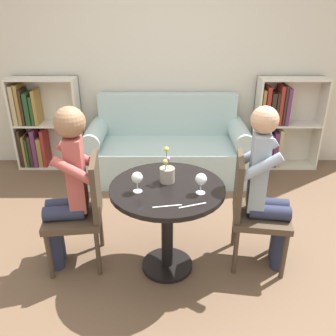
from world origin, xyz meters
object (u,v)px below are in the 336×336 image
(chair_left, at_px, (83,208))
(wine_glass_right, at_px, (202,180))
(person_right, at_px, (268,188))
(bookshelf_left, at_px, (41,126))
(bookshelf_right, at_px, (279,125))
(flower_vase, at_px, (168,173))
(couch, at_px, (168,150))
(person_left, at_px, (68,185))
(wine_glass_left, at_px, (138,178))
(chair_right, at_px, (253,207))

(chair_left, bearing_deg, wine_glass_right, 71.89)
(chair_left, height_order, person_right, person_right)
(wine_glass_right, bearing_deg, chair_left, 168.56)
(bookshelf_left, height_order, wine_glass_right, bookshelf_left)
(bookshelf_right, distance_m, flower_vase, 2.32)
(couch, relative_size, wine_glass_right, 12.66)
(couch, xyz_separation_m, person_left, (-0.73, -1.61, 0.39))
(wine_glass_left, relative_size, wine_glass_right, 1.00)
(couch, bearing_deg, wine_glass_right, -82.66)
(bookshelf_right, height_order, person_left, person_left)
(bookshelf_left, xyz_separation_m, chair_right, (2.22, -1.85, -0.03))
(person_right, bearing_deg, chair_left, 97.88)
(couch, xyz_separation_m, person_right, (0.73, -1.61, 0.36))
(wine_glass_left, height_order, flower_vase, flower_vase)
(wine_glass_right, bearing_deg, couch, 97.34)
(bookshelf_left, xyz_separation_m, flower_vase, (1.57, -1.86, 0.27))
(bookshelf_left, relative_size, flower_vase, 4.23)
(bookshelf_right, height_order, person_right, person_right)
(couch, height_order, wine_glass_right, couch)
(person_right, bearing_deg, person_left, 98.56)
(wine_glass_right, bearing_deg, person_left, 170.50)
(chair_right, bearing_deg, bookshelf_right, -12.74)
(bookshelf_left, height_order, chair_right, bookshelf_left)
(wine_glass_left, bearing_deg, person_left, 165.22)
(wine_glass_right, distance_m, flower_vase, 0.28)
(couch, height_order, chair_left, couch)
(couch, relative_size, chair_left, 2.08)
(bookshelf_right, relative_size, person_right, 0.87)
(bookshelf_left, bearing_deg, person_right, -39.02)
(chair_right, bearing_deg, chair_left, 98.80)
(couch, relative_size, person_left, 1.46)
(chair_left, distance_m, person_right, 1.39)
(person_right, xyz_separation_m, flower_vase, (-0.73, 0.00, 0.12))
(wine_glass_left, height_order, wine_glass_right, same)
(chair_left, bearing_deg, person_right, 82.89)
(bookshelf_left, xyz_separation_m, chair_left, (0.92, -1.86, -0.03))
(bookshelf_left, height_order, chair_left, bookshelf_left)
(person_right, bearing_deg, couch, 32.89)
(bookshelf_left, relative_size, chair_right, 1.24)
(chair_left, relative_size, chair_right, 1.00)
(couch, bearing_deg, wine_glass_left, -96.66)
(chair_right, bearing_deg, wine_glass_right, 122.51)
(couch, distance_m, chair_right, 1.72)
(bookshelf_right, height_order, wine_glass_right, bookshelf_right)
(bookshelf_left, height_order, wine_glass_left, bookshelf_left)
(flower_vase, bearing_deg, bookshelf_left, 130.16)
(bookshelf_left, distance_m, person_left, 2.06)
(couch, xyz_separation_m, flower_vase, (0.00, -1.60, 0.48))
(couch, relative_size, flower_vase, 7.11)
(person_right, relative_size, wine_glass_left, 8.70)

